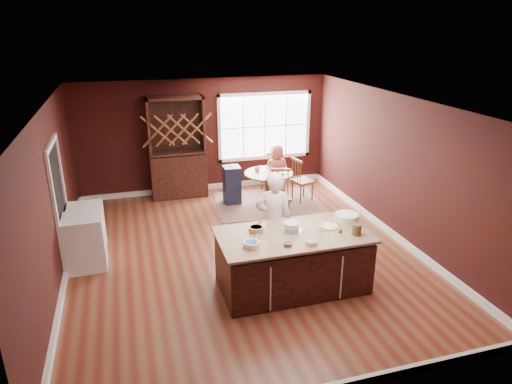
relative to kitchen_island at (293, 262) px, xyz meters
The scene contains 28 objects.
room_shell 1.64m from the kitchen_island, 110.23° to the left, with size 7.00×7.00×7.00m.
window 4.98m from the kitchen_island, 77.81° to the left, with size 2.36×0.10×1.66m, color white, non-canonical shape.
doorway 3.97m from the kitchen_island, 151.32° to the left, with size 0.08×1.26×2.13m, color white, non-canonical shape.
kitchen_island is the anchor object (origin of this frame).
dining_table 3.49m from the kitchen_island, 78.24° to the left, with size 1.09×1.09×0.75m.
baker 0.84m from the kitchen_island, 95.30° to the left, with size 0.61×0.40×1.68m, color silver.
layer_cake 0.56m from the kitchen_island, 85.72° to the left, with size 0.33×0.33×0.13m, color silver, non-canonical shape.
bowl_blue 0.93m from the kitchen_island, 161.59° to the right, with size 0.23×0.23×0.09m, color white.
bowl_yellow 0.77m from the kitchen_island, 157.08° to the left, with size 0.22×0.22×0.08m, color olive.
bowl_pink 0.65m from the kitchen_island, 122.14° to the right, with size 0.14×0.14×0.05m, color white.
bowl_olive 0.66m from the kitchen_island, 73.39° to the right, with size 0.17×0.17×0.06m, color beige.
drinking_glass 0.71m from the kitchen_island, ahead, with size 0.08×0.08×0.16m, color silver.
dinner_plate 0.79m from the kitchen_island, ahead, with size 0.28×0.28×0.02m, color beige.
white_tub 1.13m from the kitchen_island, 10.72° to the left, with size 0.37×0.37×0.13m, color silver.
stoneware_crock 1.10m from the kitchen_island, 18.34° to the right, with size 0.14×0.14×0.17m, color brown.
toy_figurine 0.88m from the kitchen_island, 13.13° to the right, with size 0.05×0.05×0.08m, color gold, non-canonical shape.
rug 3.51m from the kitchen_island, 78.24° to the left, with size 2.36×1.82×0.01m, color brown.
chair_east 3.74m from the kitchen_island, 65.81° to the left, with size 0.44×0.41×1.04m, color brown, non-canonical shape.
chair_south 2.66m from the kitchen_island, 74.75° to the left, with size 0.44×0.42×1.06m, color olive, non-canonical shape.
chair_north 4.35m from the kitchen_island, 76.25° to the left, with size 0.44×0.42×1.04m, color #935832, non-canonical shape.
seated_woman 4.03m from the kitchen_island, 74.83° to the left, with size 0.61×0.40×1.25m, color #BD4D57.
high_chair 3.71m from the kitchen_island, 91.11° to the left, with size 0.37×0.37×0.91m, color black, non-canonical shape.
toddler 3.78m from the kitchen_island, 90.60° to the left, with size 0.18×0.14×0.26m, color #8CA5BF, non-canonical shape.
table_plate 3.46m from the kitchen_island, 73.37° to the left, with size 0.21×0.21×0.02m, color beige.
table_cup 3.65m from the kitchen_island, 82.19° to the left, with size 0.12×0.12×0.09m, color silver.
hutch 4.71m from the kitchen_island, 104.54° to the left, with size 1.29×0.54×2.36m, color #3D2518.
washer 3.48m from the kitchen_island, 153.33° to the left, with size 0.64×0.62×0.92m, color silver.
dryer 3.81m from the kitchen_island, 144.71° to the left, with size 0.59×0.58×0.86m, color silver.
Camera 1 is at (-1.82, -7.08, 3.93)m, focal length 32.00 mm.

